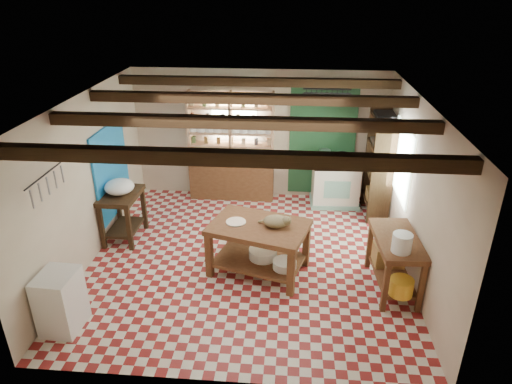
# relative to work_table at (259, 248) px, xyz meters

# --- Properties ---
(floor) EXTENTS (5.00, 5.00, 0.02)m
(floor) POSITION_rel_work_table_xyz_m (-0.20, 0.29, -0.41)
(floor) COLOR maroon
(floor) RESTS_ON ground
(ceiling) EXTENTS (5.00, 5.00, 0.02)m
(ceiling) POSITION_rel_work_table_xyz_m (-0.20, 0.29, 2.20)
(ceiling) COLOR #4C4B51
(ceiling) RESTS_ON wall_back
(wall_back) EXTENTS (5.00, 0.04, 2.60)m
(wall_back) POSITION_rel_work_table_xyz_m (-0.20, 2.79, 0.90)
(wall_back) COLOR beige
(wall_back) RESTS_ON floor
(wall_front) EXTENTS (5.00, 0.04, 2.60)m
(wall_front) POSITION_rel_work_table_xyz_m (-0.20, -2.21, 0.90)
(wall_front) COLOR beige
(wall_front) RESTS_ON floor
(wall_left) EXTENTS (0.04, 5.00, 2.60)m
(wall_left) POSITION_rel_work_table_xyz_m (-2.70, 0.29, 0.90)
(wall_left) COLOR beige
(wall_left) RESTS_ON floor
(wall_right) EXTENTS (0.04, 5.00, 2.60)m
(wall_right) POSITION_rel_work_table_xyz_m (2.30, 0.29, 0.90)
(wall_right) COLOR beige
(wall_right) RESTS_ON floor
(ceiling_beams) EXTENTS (5.00, 3.80, 0.15)m
(ceiling_beams) POSITION_rel_work_table_xyz_m (-0.20, 0.29, 2.08)
(ceiling_beams) COLOR #372313
(ceiling_beams) RESTS_ON ceiling
(blue_wall_patch) EXTENTS (0.04, 1.40, 1.60)m
(blue_wall_patch) POSITION_rel_work_table_xyz_m (-2.67, 1.19, 0.70)
(blue_wall_patch) COLOR #1B7CCB
(blue_wall_patch) RESTS_ON wall_left
(green_wall_patch) EXTENTS (1.30, 0.04, 2.30)m
(green_wall_patch) POSITION_rel_work_table_xyz_m (1.05, 2.76, 0.85)
(green_wall_patch) COLOR #1E4C2A
(green_wall_patch) RESTS_ON wall_back
(window_back) EXTENTS (0.90, 0.02, 0.80)m
(window_back) POSITION_rel_work_table_xyz_m (-0.70, 2.77, 1.30)
(window_back) COLOR silver
(window_back) RESTS_ON wall_back
(window_right) EXTENTS (0.02, 1.30, 1.20)m
(window_right) POSITION_rel_work_table_xyz_m (2.28, 1.29, 1.00)
(window_right) COLOR silver
(window_right) RESTS_ON wall_right
(utensil_rail) EXTENTS (0.06, 0.90, 0.28)m
(utensil_rail) POSITION_rel_work_table_xyz_m (-2.64, -0.91, 1.38)
(utensil_rail) COLOR black
(utensil_rail) RESTS_ON wall_left
(pot_rack) EXTENTS (0.86, 0.12, 0.36)m
(pot_rack) POSITION_rel_work_table_xyz_m (1.05, 2.34, 1.78)
(pot_rack) COLOR black
(pot_rack) RESTS_ON ceiling
(shelving_unit) EXTENTS (1.70, 0.34, 2.20)m
(shelving_unit) POSITION_rel_work_table_xyz_m (-0.75, 2.60, 0.70)
(shelving_unit) COLOR tan
(shelving_unit) RESTS_ON floor
(tall_rack) EXTENTS (0.40, 0.86, 2.00)m
(tall_rack) POSITION_rel_work_table_xyz_m (2.08, 2.09, 0.60)
(tall_rack) COLOR #372313
(tall_rack) RESTS_ON floor
(work_table) EXTENTS (1.63, 1.31, 0.81)m
(work_table) POSITION_rel_work_table_xyz_m (0.00, 0.00, 0.00)
(work_table) COLOR brown
(work_table) RESTS_ON floor
(stove) EXTENTS (0.94, 0.65, 0.89)m
(stove) POSITION_rel_work_table_xyz_m (1.34, 2.44, 0.04)
(stove) COLOR white
(stove) RESTS_ON floor
(prep_table) EXTENTS (0.61, 0.87, 0.86)m
(prep_table) POSITION_rel_work_table_xyz_m (-2.40, 0.79, 0.03)
(prep_table) COLOR #372313
(prep_table) RESTS_ON floor
(white_cabinet) EXTENTS (0.48, 0.56, 0.81)m
(white_cabinet) POSITION_rel_work_table_xyz_m (-2.42, -1.48, 0.00)
(white_cabinet) COLOR white
(white_cabinet) RESTS_ON floor
(right_counter) EXTENTS (0.65, 1.21, 0.84)m
(right_counter) POSITION_rel_work_table_xyz_m (1.98, -0.27, 0.02)
(right_counter) COLOR brown
(right_counter) RESTS_ON floor
(cat) EXTENTS (0.41, 0.33, 0.17)m
(cat) POSITION_rel_work_table_xyz_m (0.25, -0.02, 0.49)
(cat) COLOR #978258
(cat) RESTS_ON work_table
(steel_tray) EXTENTS (0.37, 0.37, 0.02)m
(steel_tray) POSITION_rel_work_table_xyz_m (-0.35, 0.05, 0.41)
(steel_tray) COLOR #9B9BA2
(steel_tray) RESTS_ON work_table
(basin_large) EXTENTS (0.54, 0.54, 0.15)m
(basin_large) POSITION_rel_work_table_xyz_m (0.06, 0.03, -0.11)
(basin_large) COLOR white
(basin_large) RESTS_ON work_table
(basin_small) EXTENTS (0.44, 0.44, 0.12)m
(basin_small) POSITION_rel_work_table_xyz_m (0.40, -0.22, -0.13)
(basin_small) COLOR white
(basin_small) RESTS_ON work_table
(kettle_left) EXTENTS (0.23, 0.23, 0.26)m
(kettle_left) POSITION_rel_work_table_xyz_m (1.09, 2.43, 0.62)
(kettle_left) COLOR #9B9BA2
(kettle_left) RESTS_ON stove
(kettle_right) EXTENTS (0.17, 0.17, 0.21)m
(kettle_right) POSITION_rel_work_table_xyz_m (1.44, 2.45, 0.60)
(kettle_right) COLOR black
(kettle_right) RESTS_ON stove
(enamel_bowl) EXTENTS (0.50, 0.50, 0.25)m
(enamel_bowl) POSITION_rel_work_table_xyz_m (-2.40, 0.79, 0.58)
(enamel_bowl) COLOR white
(enamel_bowl) RESTS_ON prep_table
(white_bucket) EXTENTS (0.28, 0.28, 0.26)m
(white_bucket) POSITION_rel_work_table_xyz_m (1.95, -0.62, 0.57)
(white_bucket) COLOR white
(white_bucket) RESTS_ON right_counter
(wicker_basket) EXTENTS (0.45, 0.37, 0.30)m
(wicker_basket) POSITION_rel_work_table_xyz_m (1.96, 0.03, -0.03)
(wicker_basket) COLOR #9F7740
(wicker_basket) RESTS_ON right_counter
(yellow_tub) EXTENTS (0.34, 0.34, 0.24)m
(yellow_tub) POSITION_rel_work_table_xyz_m (2.00, -0.72, -0.06)
(yellow_tub) COLOR yellow
(yellow_tub) RESTS_ON right_counter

